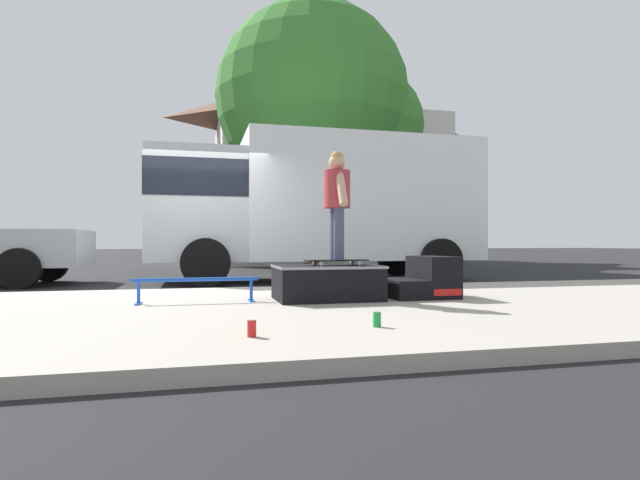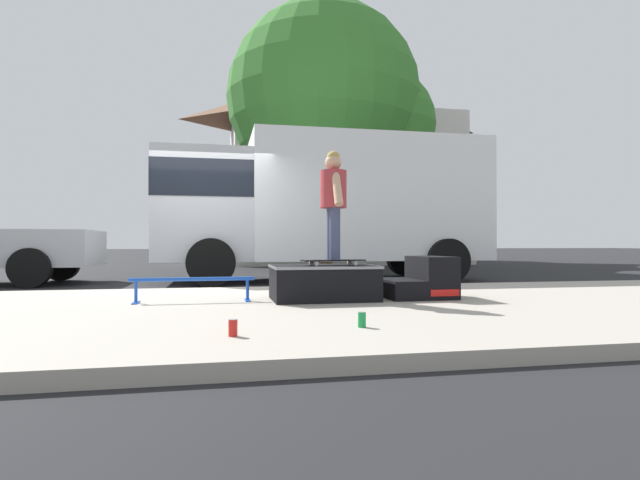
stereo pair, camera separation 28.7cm
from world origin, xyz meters
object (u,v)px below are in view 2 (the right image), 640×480
(soda_can, at_px, (362,319))
(soda_can_b, at_px, (233,328))
(box_truck, at_px, (321,202))
(grind_rail, at_px, (193,283))
(kicker_ramp, at_px, (422,280))
(skateboard, at_px, (333,261))
(street_tree_main, at_px, (335,106))
(skater_kid, at_px, (333,196))
(skate_box, at_px, (323,281))

(soda_can, xyz_separation_m, soda_can_b, (-1.04, -0.19, 0.00))
(box_truck, bearing_deg, soda_can, -98.95)
(grind_rail, relative_size, box_truck, 0.21)
(kicker_ramp, relative_size, skateboard, 1.03)
(street_tree_main, bearing_deg, soda_can_b, -106.60)
(skater_kid, bearing_deg, grind_rail, 176.04)
(skate_box, xyz_separation_m, grind_rail, (-1.53, 0.09, -0.01))
(grind_rail, bearing_deg, box_truck, 61.72)
(skate_box, bearing_deg, kicker_ramp, -0.02)
(skater_kid, bearing_deg, soda_can_b, -120.07)
(skateboard, height_order, street_tree_main, street_tree_main)
(skateboard, relative_size, soda_can_b, 6.36)
(skate_box, height_order, street_tree_main, street_tree_main)
(skateboard, height_order, skater_kid, skater_kid)
(skate_box, height_order, soda_can, skate_box)
(skateboard, distance_m, street_tree_main, 11.18)
(kicker_ramp, relative_size, soda_can, 6.53)
(skate_box, distance_m, street_tree_main, 11.28)
(soda_can_b, relative_size, street_tree_main, 0.01)
(skater_kid, bearing_deg, street_tree_main, 76.70)
(skate_box, bearing_deg, skater_kid, -12.93)
(skateboard, relative_size, street_tree_main, 0.09)
(soda_can, relative_size, box_truck, 0.02)
(soda_can_b, bearing_deg, grind_rail, 99.73)
(skateboard, xyz_separation_m, skater_kid, (0.00, -0.00, 0.78))
(skateboard, height_order, box_truck, box_truck)
(skate_box, distance_m, skater_kid, 1.04)
(kicker_ramp, bearing_deg, street_tree_main, 83.12)
(skate_box, height_order, grind_rail, skate_box)
(soda_can, bearing_deg, grind_rail, 124.26)
(kicker_ramp, xyz_separation_m, skater_kid, (-1.15, -0.03, 1.04))
(soda_can, bearing_deg, skateboard, 83.58)
(grind_rail, bearing_deg, skateboard, -3.96)
(skate_box, xyz_separation_m, soda_can_b, (-1.14, -2.20, -0.16))
(soda_can, distance_m, street_tree_main, 13.16)
(skate_box, relative_size, box_truck, 0.18)
(skate_box, xyz_separation_m, soda_can, (-0.11, -2.01, -0.16))
(skate_box, bearing_deg, soda_can, -93.02)
(soda_can_b, bearing_deg, soda_can, 10.49)
(grind_rail, distance_m, soda_can_b, 2.32)
(kicker_ramp, distance_m, box_truck, 4.91)
(box_truck, relative_size, street_tree_main, 0.81)
(skate_box, height_order, skateboard, skateboard)
(box_truck, height_order, street_tree_main, street_tree_main)
(grind_rail, bearing_deg, skater_kid, -3.96)
(grind_rail, distance_m, skateboard, 1.67)
(grind_rail, height_order, skater_kid, skater_kid)
(skateboard, distance_m, box_truck, 4.93)
(skater_kid, bearing_deg, skateboard, 104.04)
(soda_can, bearing_deg, box_truck, 81.05)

